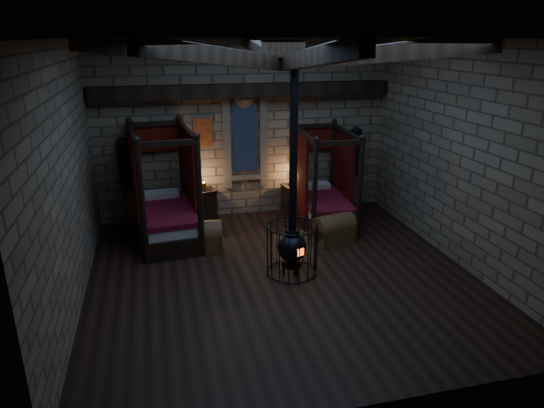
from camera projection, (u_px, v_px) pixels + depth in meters
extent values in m
cube|color=black|center=(282.00, 275.00, 9.06)|extent=(7.00, 7.00, 0.01)
cube|color=#847054|center=(245.00, 130.00, 11.57)|extent=(7.00, 0.02, 4.20)
cube|color=#847054|center=(367.00, 249.00, 5.15)|extent=(7.00, 0.02, 4.20)
cube|color=#847054|center=(66.00, 181.00, 7.57)|extent=(0.02, 7.00, 4.20)
cube|color=#847054|center=(461.00, 155.00, 9.15)|extent=(0.02, 7.00, 4.20)
cube|color=black|center=(283.00, 38.00, 7.67)|extent=(7.00, 7.00, 0.01)
cube|color=black|center=(245.00, 90.00, 11.09)|extent=(6.86, 0.35, 0.30)
cylinder|color=black|center=(283.00, 48.00, 7.72)|extent=(0.70, 0.70, 0.25)
cube|color=black|center=(245.00, 139.00, 11.59)|extent=(0.55, 0.04, 1.60)
cube|color=maroon|center=(203.00, 132.00, 11.31)|extent=(0.45, 0.03, 0.65)
cube|color=black|center=(125.00, 165.00, 11.01)|extent=(0.30, 0.10, 1.15)
cube|color=black|center=(355.00, 152.00, 12.27)|extent=(0.30, 0.10, 1.15)
cube|color=black|center=(168.00, 230.00, 10.63)|extent=(1.38, 2.38, 0.40)
cube|color=beige|center=(167.00, 217.00, 10.53)|extent=(1.23, 2.19, 0.24)
cube|color=maroon|center=(166.00, 211.00, 10.48)|extent=(1.30, 2.24, 0.11)
cube|color=beige|center=(161.00, 194.00, 11.18)|extent=(0.80, 0.45, 0.15)
cube|color=#580F07|center=(156.00, 138.00, 11.03)|extent=(1.21, 0.16, 0.60)
cylinder|color=black|center=(142.00, 205.00, 9.15)|extent=(0.12, 0.12, 2.41)
cylinder|color=black|center=(134.00, 175.00, 11.11)|extent=(0.12, 0.12, 2.41)
cylinder|color=black|center=(200.00, 199.00, 9.48)|extent=(0.12, 0.12, 2.41)
cylinder|color=black|center=(182.00, 171.00, 11.44)|extent=(0.12, 0.12, 2.41)
cube|color=#580F07|center=(135.00, 182.00, 10.39)|extent=(0.21, 1.65, 2.14)
cube|color=#580F07|center=(189.00, 177.00, 10.75)|extent=(0.21, 1.65, 2.14)
cube|color=black|center=(323.00, 216.00, 11.53)|extent=(1.21, 2.15, 0.36)
cube|color=beige|center=(323.00, 205.00, 11.43)|extent=(1.08, 1.98, 0.22)
cube|color=maroon|center=(324.00, 199.00, 11.39)|extent=(1.15, 2.02, 0.10)
cube|color=beige|center=(315.00, 186.00, 12.06)|extent=(0.72, 0.39, 0.14)
cube|color=#580F07|center=(314.00, 138.00, 11.93)|extent=(1.10, 0.12, 0.55)
cylinder|color=black|center=(315.00, 193.00, 10.21)|extent=(0.11, 0.11, 2.20)
cylinder|color=black|center=(294.00, 169.00, 12.07)|extent=(0.11, 0.11, 2.20)
cylinder|color=black|center=(360.00, 190.00, 10.37)|extent=(0.11, 0.11, 2.20)
cylinder|color=black|center=(333.00, 167.00, 12.23)|extent=(0.11, 0.11, 2.20)
cube|color=#580F07|center=(299.00, 174.00, 11.40)|extent=(0.16, 1.50, 1.95)
cube|color=#580F07|center=(342.00, 172.00, 11.57)|extent=(0.16, 1.50, 1.95)
cube|color=brown|center=(201.00, 241.00, 10.09)|extent=(0.93, 0.63, 0.37)
cylinder|color=brown|center=(201.00, 233.00, 10.03)|extent=(0.93, 0.63, 0.54)
cube|color=#AB8B34|center=(181.00, 243.00, 10.04)|extent=(0.11, 0.56, 0.39)
cube|color=#AB8B34|center=(221.00, 240.00, 10.14)|extent=(0.11, 0.56, 0.39)
cube|color=brown|center=(333.00, 234.00, 10.49)|extent=(0.97, 0.73, 0.36)
cylinder|color=brown|center=(334.00, 226.00, 10.43)|extent=(0.97, 0.73, 0.53)
cube|color=#AB8B34|center=(318.00, 237.00, 10.31)|extent=(0.19, 0.54, 0.38)
cube|color=#AB8B34|center=(348.00, 230.00, 10.68)|extent=(0.19, 0.54, 0.38)
cube|color=black|center=(205.00, 207.00, 11.51)|extent=(0.55, 0.54, 0.78)
cube|color=black|center=(204.00, 190.00, 11.38)|extent=(0.61, 0.59, 0.04)
cylinder|color=#AB8B34|center=(204.00, 186.00, 11.34)|extent=(0.11, 0.11, 0.18)
cube|color=black|center=(292.00, 200.00, 12.04)|extent=(0.50, 0.48, 0.73)
cube|color=black|center=(292.00, 185.00, 11.91)|extent=(0.55, 0.53, 0.04)
cube|color=brown|center=(292.00, 183.00, 11.89)|extent=(0.21, 0.16, 0.05)
cylinder|color=black|center=(292.00, 263.00, 9.08)|extent=(0.39, 0.39, 0.10)
sphere|color=black|center=(292.00, 247.00, 8.97)|extent=(0.54, 0.54, 0.54)
cylinder|color=black|center=(292.00, 233.00, 8.88)|extent=(0.27, 0.27, 0.14)
cube|color=#FF5914|center=(301.00, 252.00, 8.77)|extent=(0.13, 0.07, 0.14)
cylinder|color=black|center=(294.00, 145.00, 8.33)|extent=(0.14, 0.14, 3.18)
torus|color=black|center=(292.00, 271.00, 9.14)|extent=(0.96, 0.96, 0.03)
torus|color=black|center=(292.00, 226.00, 8.83)|extent=(0.96, 0.96, 0.03)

